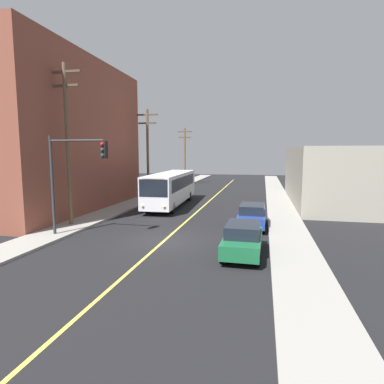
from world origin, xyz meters
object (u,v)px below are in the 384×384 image
city_bus (171,187)px  utility_pole_mid (148,150)px  utility_pole_far (185,153)px  traffic_signal_left_corner (74,167)px  utility_pole_near (67,138)px  parked_car_green (243,239)px  parked_car_blue (252,215)px

city_bus → utility_pole_mid: 6.42m
utility_pole_far → traffic_signal_left_corner: bearing=-87.4°
utility_pole_far → utility_pole_near: bearing=-91.3°
utility_pole_mid → utility_pole_far: (-0.01, 17.10, -0.37)m
parked_car_green → parked_car_blue: same height
city_bus → utility_pole_mid: utility_pole_mid is taller
utility_pole_near → traffic_signal_left_corner: bearing=-51.6°
city_bus → utility_pole_near: size_ratio=1.11×
utility_pole_near → utility_pole_mid: size_ratio=1.13×
city_bus → utility_pole_mid: (-3.74, 3.69, 3.69)m
utility_pole_mid → traffic_signal_left_corner: utility_pole_mid is taller
parked_car_blue → traffic_signal_left_corner: size_ratio=0.74×
utility_pole_mid → utility_pole_far: size_ratio=1.08×
city_bus → parked_car_blue: size_ratio=2.76×
utility_pole_far → parked_car_green: bearing=-71.6°
parked_car_green → utility_pole_far: bearing=108.4°
parked_car_blue → utility_pole_far: 31.26m
parked_car_blue → traffic_signal_left_corner: 11.97m
traffic_signal_left_corner → parked_car_blue: bearing=25.9°
city_bus → utility_pole_near: bearing=-113.8°
parked_car_green → utility_pole_far: utility_pole_far is taller
city_bus → traffic_signal_left_corner: 13.28m
utility_pole_mid → traffic_signal_left_corner: 16.65m
parked_car_green → utility_pole_near: 13.94m
parked_car_blue → utility_pole_near: bearing=-169.8°
parked_car_blue → utility_pole_near: size_ratio=0.40×
utility_pole_mid → parked_car_green: bearing=-57.0°
parked_car_green → utility_pole_mid: 21.69m
utility_pole_far → traffic_signal_left_corner: 33.67m
utility_pole_far → traffic_signal_left_corner: (1.51, -33.63, -0.83)m
city_bus → parked_car_blue: (8.06, -7.84, -0.98)m
parked_car_green → utility_pole_far: (-11.56, 34.85, 4.30)m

